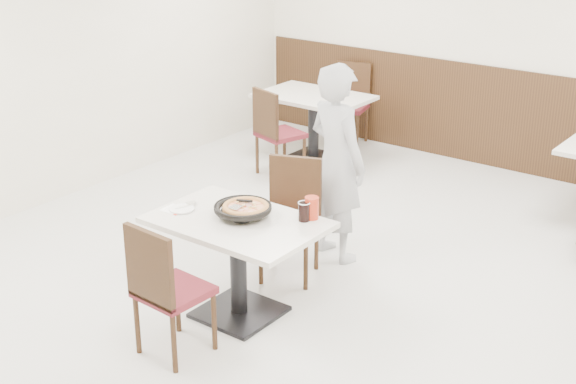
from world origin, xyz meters
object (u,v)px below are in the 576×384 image
Objects in this scene: cola_glass at (304,212)px; bg_chair_left_near at (281,132)px; pizza at (246,209)px; side_plate at (182,209)px; pizza_pan at (243,211)px; main_table at (238,268)px; red_cup at (312,208)px; diner_person at (337,163)px; chair_far at (289,222)px; bg_table_left at (313,128)px; chair_near at (174,288)px; bg_chair_left_far at (348,105)px.

bg_chair_left_near reaches higher than cola_glass.
side_plate is (-0.45, -0.18, -0.05)m from pizza.
pizza_pan is 1.74× the size of side_plate.
side_plate is at bearing -166.19° from main_table.
red_cup reaches higher than main_table.
diner_person reaches higher than bg_chair_left_near.
pizza_pan is 0.33× the size of bg_chair_left_near.
chair_far reaches higher than bg_table_left.
main_table is 0.73× the size of diner_person.
pizza_pan is at bearing -146.16° from red_cup.
main_table is at bearing 73.52° from chair_far.
bg_chair_left_near is at bearing 122.67° from pizza.
chair_near reaches higher than cola_glass.
bg_table_left is 0.62m from bg_chair_left_near.
chair_near is 0.79× the size of bg_table_left.
pizza_pan is at bearing 90.48° from main_table.
pizza is at bearing 75.80° from chair_far.
bg_chair_left_near is 1.00× the size of bg_chair_left_far.
chair_near is 1.04m from cola_glass.
pizza_pan is at bearing 97.93° from bg_chair_left_far.
bg_chair_left_near is (-1.57, 2.45, -0.34)m from pizza.
pizza is at bearing 98.22° from bg_chair_left_far.
bg_chair_left_near is (-1.95, 2.19, -0.35)m from red_cup.
chair_far is 1.00× the size of bg_chair_left_near.
chair_near is 1.00× the size of bg_chair_left_far.
red_cup is at bearing 120.48° from chair_far.
side_plate is at bearing -158.40° from pizza_pan.
bg_chair_left_near is (-1.93, 2.25, -0.34)m from cola_glass.
pizza is 0.46m from red_cup.
side_plate is 3.45m from bg_table_left.
main_table is 1.00× the size of bg_table_left.
pizza_pan is 0.19× the size of diner_person.
pizza is 0.27× the size of bg_table_left.
chair_far is 0.65m from diner_person.
red_cup is (0.47, -0.36, 0.35)m from chair_far.
cola_glass is at bearing 28.12° from pizza_pan.
bg_table_left is (-1.13, 3.24, -0.38)m from side_plate.
chair_far is 2.86m from bg_table_left.
bg_chair_left_near is (-1.55, 2.46, -0.32)m from pizza_pan.
red_cup reaches higher than pizza_pan.
chair_near reaches higher than pizza_pan.
chair_far reaches higher than cola_glass.
chair_far is (-0.05, 1.32, 0.00)m from chair_near.
bg_chair_left_far is (-1.54, 4.47, 0.00)m from chair_near.
main_table is at bearing -41.38° from bg_chair_left_near.
pizza is at bearing -145.93° from red_cup.
chair_near is 0.58× the size of diner_person.
main_table is 1.26× the size of bg_chair_left_near.
bg_table_left is at bearing -34.21° from diner_person.
pizza_pan is at bearing -63.11° from bg_table_left.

